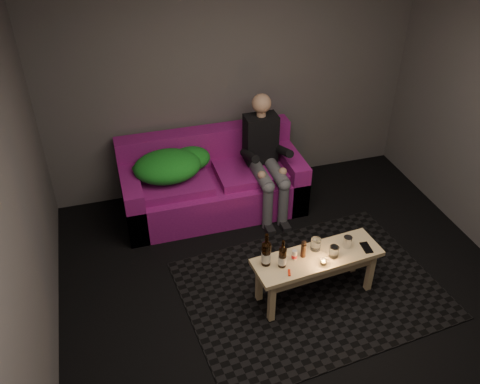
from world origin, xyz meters
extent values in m
plane|color=black|center=(0.00, 0.00, 0.00)|extent=(4.50, 4.50, 0.00)
plane|color=silver|center=(0.00, 0.00, 2.60)|extent=(4.50, 4.50, 0.00)
plane|color=#535153|center=(0.00, 2.25, 1.30)|extent=(4.00, 0.00, 4.00)
plane|color=#535153|center=(-2.00, 0.00, 1.30)|extent=(0.00, 4.50, 4.50)
cube|color=black|center=(0.17, 0.33, 0.01)|extent=(2.36, 1.82, 0.01)
cube|color=#770F6D|center=(-0.37, 1.77, 0.20)|extent=(1.88, 0.85, 0.39)
cube|color=#770F6D|center=(-0.37, 2.09, 0.60)|extent=(1.88, 0.21, 0.41)
cube|color=#770F6D|center=(-1.21, 1.77, 0.29)|extent=(0.19, 0.85, 0.58)
cube|color=#770F6D|center=(0.48, 1.77, 0.29)|extent=(0.19, 0.85, 0.58)
cube|color=#770F6D|center=(-0.76, 1.72, 0.43)|extent=(0.70, 0.56, 0.09)
cube|color=#770F6D|center=(0.03, 1.72, 0.43)|extent=(0.70, 0.56, 0.09)
ellipsoid|color=#16791D|center=(-0.82, 1.77, 0.62)|extent=(0.68, 0.53, 0.28)
ellipsoid|color=#16791D|center=(-0.56, 1.90, 0.59)|extent=(0.41, 0.34, 0.23)
ellipsoid|color=#16791D|center=(-1.03, 1.88, 0.55)|extent=(0.30, 0.24, 0.15)
cube|color=black|center=(0.17, 1.82, 0.76)|extent=(0.34, 0.21, 0.52)
sphere|color=tan|center=(0.17, 1.82, 1.16)|extent=(0.20, 0.20, 0.20)
cylinder|color=#4C4D56|center=(0.09, 1.53, 0.50)|extent=(0.13, 0.47, 0.13)
cylinder|color=#4C4D56|center=(0.26, 1.53, 0.50)|extent=(0.13, 0.47, 0.13)
cylinder|color=#4C4D56|center=(0.09, 1.30, 0.24)|extent=(0.10, 0.10, 0.48)
cylinder|color=#4C4D56|center=(0.26, 1.30, 0.24)|extent=(0.10, 0.10, 0.48)
cube|color=black|center=(0.09, 1.24, 0.03)|extent=(0.08, 0.21, 0.06)
cube|color=black|center=(0.26, 1.24, 0.03)|extent=(0.08, 0.21, 0.06)
cube|color=#DFBF82|center=(0.17, 0.28, 0.43)|extent=(1.14, 0.46, 0.04)
cube|color=#DFBF82|center=(0.17, 0.28, 0.36)|extent=(0.99, 0.36, 0.10)
cube|color=#DFBF82|center=(-0.29, 0.11, 0.21)|extent=(0.06, 0.06, 0.41)
cube|color=#DFBF82|center=(-0.31, 0.36, 0.21)|extent=(0.06, 0.06, 0.41)
cube|color=#DFBF82|center=(0.66, 0.20, 0.21)|extent=(0.06, 0.06, 0.41)
cube|color=#DFBF82|center=(0.64, 0.45, 0.21)|extent=(0.06, 0.06, 0.41)
cylinder|color=black|center=(-0.27, 0.31, 0.56)|extent=(0.08, 0.08, 0.21)
cylinder|color=white|center=(-0.27, 0.31, 0.53)|extent=(0.08, 0.08, 0.09)
cone|color=black|center=(-0.27, 0.31, 0.68)|extent=(0.08, 0.08, 0.03)
cylinder|color=black|center=(-0.27, 0.31, 0.72)|extent=(0.03, 0.03, 0.10)
cylinder|color=black|center=(-0.16, 0.25, 0.54)|extent=(0.06, 0.06, 0.18)
cylinder|color=white|center=(-0.16, 0.25, 0.52)|extent=(0.07, 0.07, 0.08)
cone|color=black|center=(-0.16, 0.25, 0.65)|extent=(0.06, 0.06, 0.03)
cylinder|color=black|center=(-0.16, 0.25, 0.68)|extent=(0.02, 0.02, 0.08)
cylinder|color=silver|center=(-0.03, 0.30, 0.50)|extent=(0.05, 0.05, 0.09)
cylinder|color=black|center=(0.05, 0.31, 0.52)|extent=(0.05, 0.05, 0.12)
cylinder|color=white|center=(0.19, 0.36, 0.51)|extent=(0.11, 0.11, 0.10)
cylinder|color=white|center=(0.18, 0.17, 0.47)|extent=(0.05, 0.05, 0.04)
sphere|color=orange|center=(0.18, 0.17, 0.48)|extent=(0.02, 0.02, 0.02)
cylinder|color=white|center=(0.30, 0.24, 0.50)|extent=(0.10, 0.10, 0.10)
cylinder|color=silver|center=(0.46, 0.32, 0.51)|extent=(0.08, 0.08, 0.10)
cube|color=black|center=(0.61, 0.25, 0.46)|extent=(0.08, 0.15, 0.01)
cube|color=red|center=(-0.13, 0.15, 0.46)|extent=(0.04, 0.07, 0.01)
camera|label=1|loc=(-1.35, -2.58, 3.33)|focal=38.00mm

